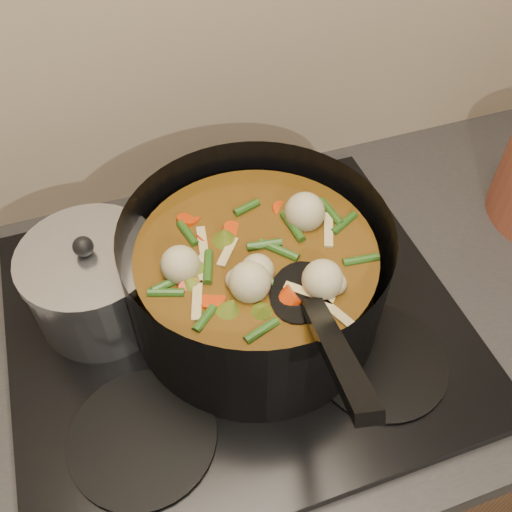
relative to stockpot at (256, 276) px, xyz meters
name	(u,v)px	position (x,y,z in m)	size (l,w,h in m)	color
counter	(242,450)	(-0.03, 0.00, -0.55)	(2.64, 0.64, 0.91)	brown
stovetop	(236,322)	(-0.03, 0.00, -0.09)	(0.62, 0.54, 0.03)	black
stockpot	(256,276)	(0.00, 0.00, 0.00)	(0.44, 0.52, 0.25)	black
saucepan	(96,283)	(-0.20, 0.07, -0.02)	(0.18, 0.18, 0.15)	silver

